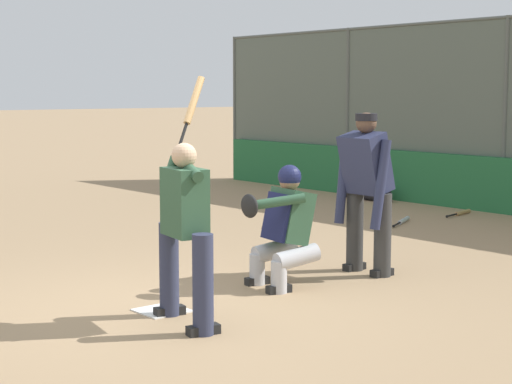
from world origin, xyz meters
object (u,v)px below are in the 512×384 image
Objects in this scene: catcher_behind_plate at (283,224)px; spare_bat_third_base_side at (461,213)px; equipment_bag_dugout_side at (366,193)px; batter_at_plate at (185,226)px; umpire_home at (366,188)px; spare_bat_first_base_side at (403,221)px.

catcher_behind_plate is 1.53× the size of spare_bat_third_base_side.
equipment_bag_dugout_side is at bearing -44.04° from catcher_behind_plate.
batter_at_plate is at bearing 118.12° from catcher_behind_plate.
umpire_home is 5.13m from spare_bat_third_base_side.
batter_at_plate is at bearing 99.23° from umpire_home.
catcher_behind_plate is 1.52× the size of spare_bat_first_base_side.
catcher_behind_plate is at bearing 178.74° from spare_bat_first_base_side.
equipment_bag_dugout_side is at bearing -46.73° from umpire_home.
umpire_home reaches higher than spare_bat_third_base_side.
batter_at_plate is at bearing 176.88° from spare_bat_first_base_side.
batter_at_plate is 1.76× the size of equipment_bag_dugout_side.
spare_bat_third_base_side is (2.14, -4.57, -0.93)m from umpire_home.
spare_bat_first_base_side is (0.03, 1.41, 0.00)m from spare_bat_third_base_side.
umpire_home is at bearing -166.77° from spare_bat_third_base_side.
batter_at_plate reaches higher than catcher_behind_plate.
umpire_home is at bearing -85.95° from catcher_behind_plate.
catcher_behind_plate is 6.08m from spare_bat_third_base_side.
batter_at_plate reaches higher than spare_bat_first_base_side.
batter_at_plate is 1.21× the size of umpire_home.
batter_at_plate is 7.78m from spare_bat_third_base_side.
umpire_home is 2.16× the size of spare_bat_third_base_side.
batter_at_plate is 1.70× the size of catcher_behind_plate.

